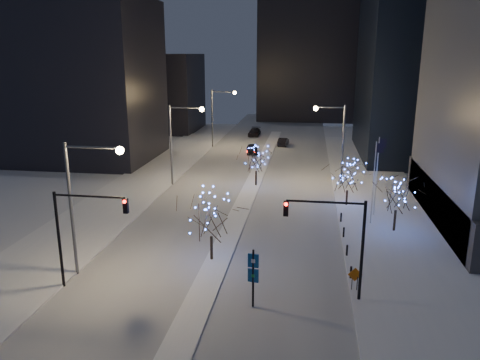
% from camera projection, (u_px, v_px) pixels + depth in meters
% --- Properties ---
extents(ground, '(160.00, 160.00, 0.00)m').
position_uv_depth(ground, '(202.00, 297.00, 31.74)').
color(ground, silver).
rests_on(ground, ground).
extents(road, '(20.00, 130.00, 0.02)m').
position_uv_depth(road, '(258.00, 172.00, 65.17)').
color(road, '#B3B9C3').
rests_on(road, ground).
extents(median, '(2.00, 80.00, 0.15)m').
position_uv_depth(median, '(254.00, 181.00, 60.38)').
color(median, silver).
rests_on(median, ground).
extents(east_sidewalk, '(10.00, 90.00, 0.15)m').
position_uv_depth(east_sidewalk, '(385.00, 212.00, 48.70)').
color(east_sidewalk, silver).
rests_on(east_sidewalk, ground).
extents(west_sidewalk, '(8.00, 90.00, 0.15)m').
position_uv_depth(west_sidewalk, '(121.00, 199.00, 52.81)').
color(west_sidewalk, silver).
rests_on(west_sidewalk, ground).
extents(filler_west_near, '(22.00, 18.00, 24.00)m').
position_uv_depth(filler_west_near, '(79.00, 81.00, 70.79)').
color(filler_west_near, black).
rests_on(filler_west_near, ground).
extents(filler_west_far, '(18.00, 16.00, 16.00)m').
position_uv_depth(filler_west_far, '(156.00, 92.00, 100.20)').
color(filler_west_far, black).
rests_on(filler_west_far, ground).
extents(horizon_block, '(24.00, 14.00, 42.00)m').
position_uv_depth(horizon_block, '(309.00, 33.00, 113.29)').
color(horizon_block, black).
rests_on(horizon_block, ground).
extents(street_lamp_w_near, '(4.40, 0.56, 10.00)m').
position_uv_depth(street_lamp_w_near, '(83.00, 191.00, 33.23)').
color(street_lamp_w_near, '#595E66').
rests_on(street_lamp_w_near, ground).
extents(street_lamp_w_mid, '(4.40, 0.56, 10.00)m').
position_uv_depth(street_lamp_w_mid, '(179.00, 134.00, 57.10)').
color(street_lamp_w_mid, '#595E66').
rests_on(street_lamp_w_mid, ground).
extents(street_lamp_w_far, '(4.40, 0.56, 10.00)m').
position_uv_depth(street_lamp_w_far, '(218.00, 110.00, 80.98)').
color(street_lamp_w_far, '#595E66').
rests_on(street_lamp_w_far, ground).
extents(street_lamp_east, '(3.90, 0.56, 10.00)m').
position_uv_depth(street_lamp_east, '(336.00, 134.00, 57.29)').
color(street_lamp_east, '#595E66').
rests_on(street_lamp_east, ground).
extents(traffic_signal_west, '(5.26, 0.43, 7.00)m').
position_uv_depth(traffic_signal_west, '(79.00, 224.00, 31.70)').
color(traffic_signal_west, black).
rests_on(traffic_signal_west, ground).
extents(traffic_signal_east, '(5.26, 0.43, 7.00)m').
position_uv_depth(traffic_signal_east, '(339.00, 233.00, 30.19)').
color(traffic_signal_east, black).
rests_on(traffic_signal_east, ground).
extents(flagpoles, '(1.35, 2.60, 8.00)m').
position_uv_depth(flagpoles, '(376.00, 173.00, 45.07)').
color(flagpoles, silver).
rests_on(flagpoles, east_sidewalk).
extents(bollards, '(0.16, 12.16, 0.90)m').
position_uv_depth(bollards, '(345.00, 241.00, 39.69)').
color(bollards, black).
rests_on(bollards, east_sidewalk).
extents(car_near, '(2.49, 4.79, 1.56)m').
position_uv_depth(car_near, '(252.00, 149.00, 77.20)').
color(car_near, black).
rests_on(car_near, ground).
extents(car_mid, '(1.95, 4.47, 1.43)m').
position_uv_depth(car_mid, '(283.00, 142.00, 84.00)').
color(car_mid, black).
rests_on(car_mid, ground).
extents(car_far, '(2.26, 5.24, 1.50)m').
position_uv_depth(car_far, '(254.00, 132.00, 94.13)').
color(car_far, black).
rests_on(car_far, ground).
extents(holiday_tree_median_near, '(5.15, 5.15, 5.54)m').
position_uv_depth(holiday_tree_median_near, '(211.00, 217.00, 36.31)').
color(holiday_tree_median_near, black).
rests_on(holiday_tree_median_near, median).
extents(holiday_tree_median_far, '(3.74, 3.74, 4.85)m').
position_uv_depth(holiday_tree_median_far, '(256.00, 160.00, 57.46)').
color(holiday_tree_median_far, black).
rests_on(holiday_tree_median_far, median).
extents(holiday_tree_plaza_near, '(4.95, 4.95, 5.30)m').
position_uv_depth(holiday_tree_plaza_near, '(397.00, 194.00, 42.40)').
color(holiday_tree_plaza_near, black).
rests_on(holiday_tree_plaza_near, east_sidewalk).
extents(holiday_tree_plaza_far, '(4.66, 4.66, 4.96)m').
position_uv_depth(holiday_tree_plaza_far, '(348.00, 177.00, 49.86)').
color(holiday_tree_plaza_far, black).
rests_on(holiday_tree_plaza_far, east_sidewalk).
extents(wayfinding_sign, '(0.71, 0.21, 4.00)m').
position_uv_depth(wayfinding_sign, '(253.00, 272.00, 29.86)').
color(wayfinding_sign, black).
rests_on(wayfinding_sign, ground).
extents(construction_sign, '(1.00, 0.18, 1.66)m').
position_uv_depth(construction_sign, '(355.00, 277.00, 32.11)').
color(construction_sign, black).
rests_on(construction_sign, east_sidewalk).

